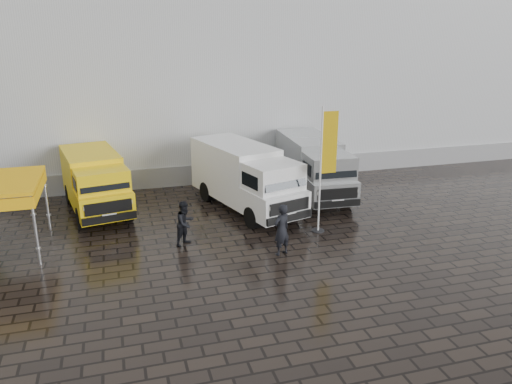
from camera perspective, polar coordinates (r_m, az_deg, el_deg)
ground at (r=18.91m, az=4.82°, el=-5.30°), size 120.00×120.00×0.00m
exhibition_hall at (r=33.28m, az=-1.66°, el=15.47°), size 44.00×16.00×12.00m
hall_plinth at (r=26.46m, az=2.82°, el=2.72°), size 44.00×0.15×1.00m
van_yellow at (r=22.23m, az=-17.88°, el=0.89°), size 3.05×5.71×2.50m
van_white at (r=21.43m, az=-1.17°, el=1.52°), size 3.82×6.71×2.76m
van_silver at (r=23.49m, az=6.59°, el=2.74°), size 2.38×6.22×2.65m
flagpole at (r=18.87m, az=7.91°, el=3.23°), size 0.88×0.50×4.86m
wheelie_bin at (r=27.33m, az=9.83°, el=2.94°), size 0.67×0.67×0.97m
person_front at (r=17.22m, az=2.94°, el=-4.32°), size 0.79×0.67×1.84m
person_tent at (r=18.21m, az=-8.09°, el=-3.55°), size 1.02×0.99×1.65m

